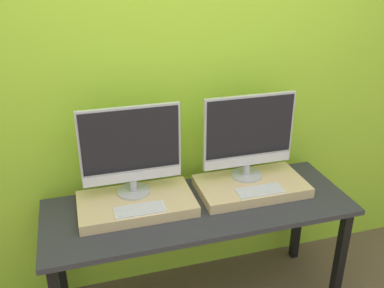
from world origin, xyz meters
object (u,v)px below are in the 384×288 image
Objects in this scene: monitor_left at (131,149)px; keyboard_right at (260,191)px; monitor_right at (249,134)px; keyboard_left at (140,209)px.

monitor_left reaches higher than keyboard_right.
monitor_right is 0.33m from keyboard_right.
monitor_right reaches higher than keyboard_left.
monitor_left is 0.76m from keyboard_right.
monitor_right is 2.05× the size of keyboard_right.
keyboard_left and keyboard_right have the same top height.
monitor_left is 2.05× the size of keyboard_left.
monitor_left is 1.00× the size of monitor_right.
keyboard_right is (0.69, -0.19, -0.27)m from monitor_left.
keyboard_right is at bearing 0.00° from keyboard_left.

